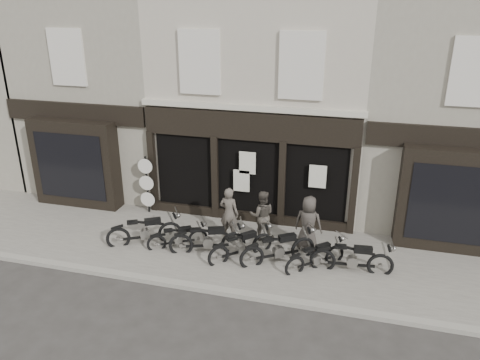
% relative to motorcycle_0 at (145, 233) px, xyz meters
% --- Properties ---
extents(ground_plane, '(90.00, 90.00, 0.00)m').
position_rel_motorcycle_0_xyz_m(ground_plane, '(2.71, -0.55, -0.44)').
color(ground_plane, '#2D2B28').
rests_on(ground_plane, ground).
extents(pavement, '(30.00, 4.20, 0.12)m').
position_rel_motorcycle_0_xyz_m(pavement, '(2.71, 0.35, -0.38)').
color(pavement, '#66605A').
rests_on(pavement, ground_plane).
extents(kerb, '(30.00, 0.25, 0.13)m').
position_rel_motorcycle_0_xyz_m(kerb, '(2.71, -1.80, -0.38)').
color(kerb, gray).
rests_on(kerb, ground_plane).
extents(central_building, '(7.30, 6.22, 8.34)m').
position_rel_motorcycle_0_xyz_m(central_building, '(2.71, 5.40, 3.64)').
color(central_building, '#A49A8C').
rests_on(central_building, ground).
extents(neighbour_left, '(5.60, 6.73, 8.34)m').
position_rel_motorcycle_0_xyz_m(neighbour_left, '(-3.64, 5.35, 3.60)').
color(neighbour_left, gray).
rests_on(neighbour_left, ground).
extents(neighbour_right, '(5.60, 6.73, 8.34)m').
position_rel_motorcycle_0_xyz_m(neighbour_right, '(9.06, 5.35, 3.60)').
color(neighbour_right, gray).
rests_on(neighbour_right, ground).
extents(motorcycle_0, '(2.12, 1.40, 1.12)m').
position_rel_motorcycle_0_xyz_m(motorcycle_0, '(0.00, 0.00, 0.00)').
color(motorcycle_0, black).
rests_on(motorcycle_0, ground).
extents(motorcycle_1, '(1.70, 1.18, 0.90)m').
position_rel_motorcycle_0_xyz_m(motorcycle_1, '(1.08, 0.05, -0.08)').
color(motorcycle_1, black).
rests_on(motorcycle_1, ground).
extents(motorcycle_2, '(2.22, 1.08, 1.11)m').
position_rel_motorcycle_0_xyz_m(motorcycle_2, '(2.07, -0.01, -0.00)').
color(motorcycle_2, black).
rests_on(motorcycle_2, ground).
extents(motorcycle_3, '(1.71, 1.70, 1.04)m').
position_rel_motorcycle_0_xyz_m(motorcycle_3, '(3.12, -0.04, -0.03)').
color(motorcycle_3, black).
rests_on(motorcycle_3, ground).
extents(motorcycle_4, '(2.07, 1.56, 1.13)m').
position_rel_motorcycle_0_xyz_m(motorcycle_4, '(4.22, 0.01, 0.00)').
color(motorcycle_4, black).
rests_on(motorcycle_4, ground).
extents(motorcycle_5, '(1.64, 1.51, 0.96)m').
position_rel_motorcycle_0_xyz_m(motorcycle_5, '(5.31, -0.04, -0.06)').
color(motorcycle_5, black).
rests_on(motorcycle_5, ground).
extents(motorcycle_6, '(2.32, 0.63, 1.11)m').
position_rel_motorcycle_0_xyz_m(motorcycle_6, '(6.32, 0.01, -0.00)').
color(motorcycle_6, black).
rests_on(motorcycle_6, ground).
extents(man_left, '(0.68, 0.50, 1.73)m').
position_rel_motorcycle_0_xyz_m(man_left, '(2.45, 0.96, 0.54)').
color(man_left, '#4E4740').
rests_on(man_left, pavement).
extents(man_centre, '(0.91, 0.78, 1.63)m').
position_rel_motorcycle_0_xyz_m(man_centre, '(3.45, 1.21, 0.49)').
color(man_centre, '#413C35').
rests_on(man_centre, pavement).
extents(man_right, '(0.92, 0.67, 1.73)m').
position_rel_motorcycle_0_xyz_m(man_right, '(4.94, 0.92, 0.54)').
color(man_right, '#36312D').
rests_on(man_right, pavement).
extents(advert_sign_post, '(0.54, 0.35, 2.21)m').
position_rel_motorcycle_0_xyz_m(advert_sign_post, '(-0.87, 2.07, 0.63)').
color(advert_sign_post, black).
rests_on(advert_sign_post, ground).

